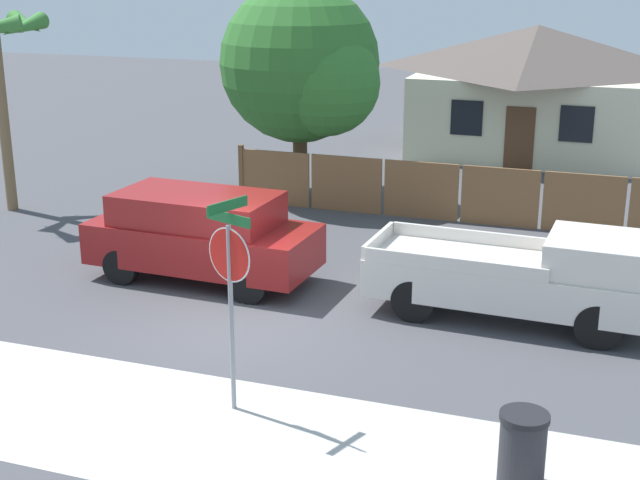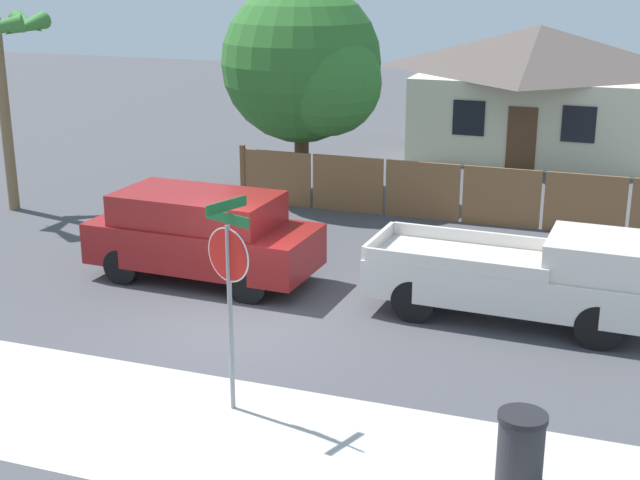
# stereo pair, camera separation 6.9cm
# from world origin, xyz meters

# --- Properties ---
(ground_plane) EXTENTS (80.00, 80.00, 0.00)m
(ground_plane) POSITION_xyz_m (0.00, 0.00, 0.00)
(ground_plane) COLOR #47474C
(sidewalk_strip) EXTENTS (36.00, 3.20, 0.01)m
(sidewalk_strip) POSITION_xyz_m (0.00, -3.60, 0.00)
(sidewalk_strip) COLOR beige
(sidewalk_strip) RESTS_ON ground
(wooden_fence) EXTENTS (12.04, 0.12, 1.56)m
(wooden_fence) POSITION_xyz_m (2.53, 7.96, 0.73)
(wooden_fence) COLOR brown
(wooden_fence) RESTS_ON ground
(house) EXTENTS (8.01, 7.26, 4.24)m
(house) POSITION_xyz_m (3.17, 17.59, 2.20)
(house) COLOR beige
(house) RESTS_ON ground
(oak_tree) EXTENTS (4.53, 4.32, 5.82)m
(oak_tree) POSITION_xyz_m (-2.01, 9.13, 3.56)
(oak_tree) COLOR brown
(oak_tree) RESTS_ON ground
(red_suv) EXTENTS (4.72, 2.11, 1.82)m
(red_suv) POSITION_xyz_m (-1.65, 2.02, 0.98)
(red_suv) COLOR maroon
(red_suv) RESTS_ON ground
(orange_pickup) EXTENTS (5.29, 2.06, 1.71)m
(orange_pickup) POSITION_xyz_m (4.88, 2.01, 0.85)
(orange_pickup) COLOR silver
(orange_pickup) RESTS_ON ground
(stop_sign) EXTENTS (0.79, 0.72, 3.17)m
(stop_sign) POSITION_xyz_m (1.28, -2.85, 2.14)
(stop_sign) COLOR gray
(stop_sign) RESTS_ON ground
(trash_bin) EXTENTS (0.62, 0.62, 1.00)m
(trash_bin) POSITION_xyz_m (5.51, -3.49, 0.50)
(trash_bin) COLOR #28282D
(trash_bin) RESTS_ON ground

